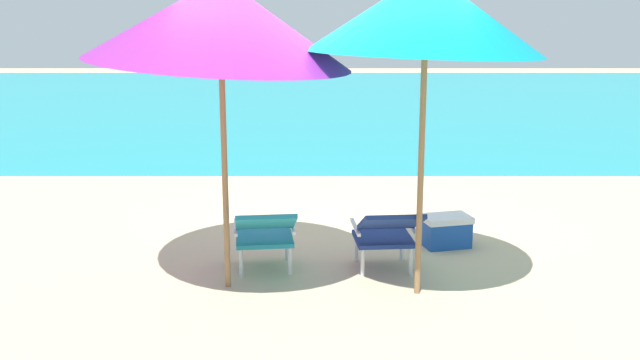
{
  "coord_description": "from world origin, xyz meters",
  "views": [
    {
      "loc": [
        -0.02,
        -6.48,
        2.33
      ],
      "look_at": [
        0.0,
        0.29,
        0.75
      ],
      "focal_mm": 40.65,
      "sensor_mm": 36.0,
      "label": 1
    }
  ],
  "objects": [
    {
      "name": "beach_umbrella_right",
      "position": [
        0.81,
        -0.71,
        2.32
      ],
      "size": [
        2.37,
        2.35,
        2.67
      ],
      "color": "olive",
      "rests_on": "ground_plane"
    },
    {
      "name": "ocean_band",
      "position": [
        0.0,
        12.74,
        0.0
      ],
      "size": [
        40.0,
        18.0,
        0.01
      ],
      "primitive_type": "cube",
      "color": "teal",
      "rests_on": "ground_plane"
    },
    {
      "name": "beach_umbrella_left",
      "position": [
        -0.82,
        -0.56,
        2.26
      ],
      "size": [
        2.82,
        2.79,
        2.67
      ],
      "color": "olive",
      "rests_on": "ground_plane"
    },
    {
      "name": "cooler_box",
      "position": [
        1.26,
        0.55,
        0.16
      ],
      "size": [
        0.53,
        0.42,
        0.32
      ],
      "color": "#194CA5",
      "rests_on": "ground_plane"
    },
    {
      "name": "lounge_chair_left",
      "position": [
        -0.51,
        -0.26,
        0.4
      ],
      "size": [
        0.63,
        0.93,
        0.68
      ],
      "color": "teal",
      "rests_on": "ground_plane"
    },
    {
      "name": "ground_plane",
      "position": [
        0.0,
        4.0,
        0.0
      ],
      "size": [
        40.0,
        40.0,
        0.0
      ],
      "primitive_type": "plane",
      "color": "#CCB78E"
    },
    {
      "name": "lounge_chair_right",
      "position": [
        0.58,
        -0.26,
        0.4
      ],
      "size": [
        0.61,
        0.92,
        0.68
      ],
      "color": "navy",
      "rests_on": "ground_plane"
    }
  ]
}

